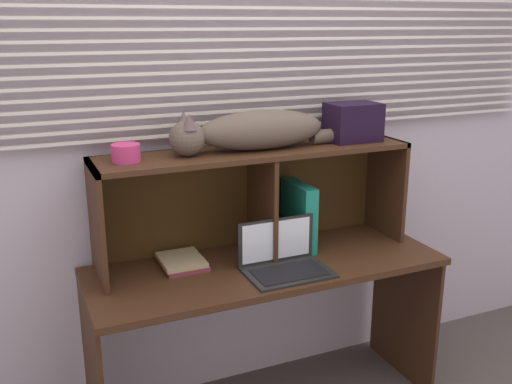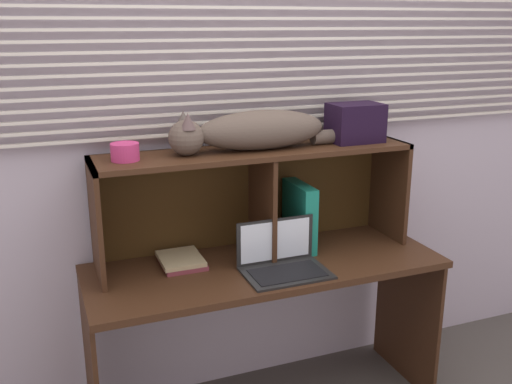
# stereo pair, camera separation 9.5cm
# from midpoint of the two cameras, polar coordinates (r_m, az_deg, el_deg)

# --- Properties ---
(back_panel_with_blinds) EXTENTS (4.40, 0.08, 2.50)m
(back_panel_with_blinds) POSITION_cam_midpoint_polar(r_m,az_deg,el_deg) (2.64, -2.80, 6.19)
(back_panel_with_blinds) COLOR #BCB0C0
(back_panel_with_blinds) RESTS_ON ground
(desk) EXTENTS (1.53, 0.56, 0.73)m
(desk) POSITION_cam_midpoint_polar(r_m,az_deg,el_deg) (2.57, -0.03, -9.79)
(desk) COLOR #3C2213
(desk) RESTS_ON ground
(hutch_shelf_unit) EXTENTS (1.38, 0.31, 0.48)m
(hutch_shelf_unit) POSITION_cam_midpoint_polar(r_m,az_deg,el_deg) (2.53, -1.31, 1.08)
(hutch_shelf_unit) COLOR #3C2213
(hutch_shelf_unit) RESTS_ON desk
(cat) EXTENTS (0.91, 0.18, 0.18)m
(cat) POSITION_cam_midpoint_polar(r_m,az_deg,el_deg) (2.44, -1.33, 6.02)
(cat) COLOR brown
(cat) RESTS_ON hutch_shelf_unit
(laptop) EXTENTS (0.35, 0.24, 0.20)m
(laptop) POSITION_cam_midpoint_polar(r_m,az_deg,el_deg) (2.43, 1.66, -6.83)
(laptop) COLOR black
(laptop) RESTS_ON desk
(binder_upright) EXTENTS (0.06, 0.25, 0.30)m
(binder_upright) POSITION_cam_midpoint_polar(r_m,az_deg,el_deg) (2.64, 3.19, -2.33)
(binder_upright) COLOR #19836C
(binder_upright) RESTS_ON desk
(book_stack) EXTENTS (0.18, 0.21, 0.04)m
(book_stack) POSITION_cam_midpoint_polar(r_m,az_deg,el_deg) (2.50, -8.36, -6.81)
(book_stack) COLOR brown
(book_stack) RESTS_ON desk
(small_basket) EXTENTS (0.11, 0.11, 0.07)m
(small_basket) POSITION_cam_midpoint_polar(r_m,az_deg,el_deg) (2.31, -13.82, 3.74)
(small_basket) COLOR #C83671
(small_basket) RESTS_ON hutch_shelf_unit
(storage_box) EXTENTS (0.23, 0.16, 0.17)m
(storage_box) POSITION_cam_midpoint_polar(r_m,az_deg,el_deg) (2.66, 8.50, 6.81)
(storage_box) COLOR black
(storage_box) RESTS_ON hutch_shelf_unit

